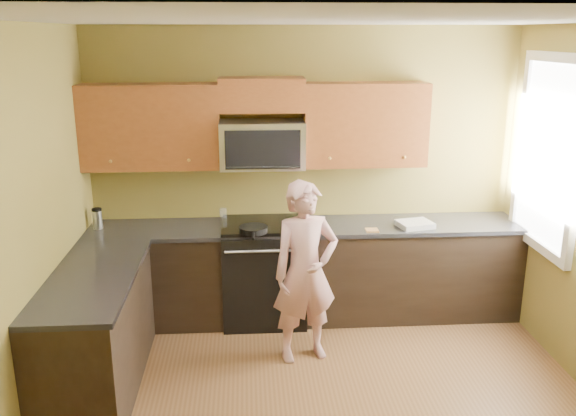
{
  "coord_description": "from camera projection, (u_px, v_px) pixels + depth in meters",
  "views": [
    {
      "loc": [
        -0.54,
        -3.61,
        2.62
      ],
      "look_at": [
        -0.2,
        1.3,
        1.2
      ],
      "focal_mm": 37.7,
      "sensor_mm": 36.0,
      "label": 1
    }
  ],
  "objects": [
    {
      "name": "ceiling",
      "position": [
        338.0,
        20.0,
        3.47
      ],
      "size": [
        4.0,
        4.0,
        0.0
      ],
      "primitive_type": "plane",
      "rotation": [
        3.14,
        0.0,
        0.0
      ],
      "color": "white",
      "rests_on": "ground"
    },
    {
      "name": "wall_back",
      "position": [
        304.0,
        172.0,
        5.76
      ],
      "size": [
        4.0,
        0.0,
        4.0
      ],
      "primitive_type": "plane",
      "rotation": [
        1.57,
        0.0,
        0.0
      ],
      "color": "brown",
      "rests_on": "ground"
    },
    {
      "name": "wall_left",
      "position": [
        11.0,
        249.0,
        3.71
      ],
      "size": [
        0.0,
        4.0,
        4.0
      ],
      "primitive_type": "plane",
      "rotation": [
        1.57,
        0.0,
        1.57
      ],
      "color": "brown",
      "rests_on": "ground"
    },
    {
      "name": "cabinet_back_run",
      "position": [
        306.0,
        273.0,
        5.73
      ],
      "size": [
        4.0,
        0.6,
        0.88
      ],
      "primitive_type": "cube",
      "color": "black",
      "rests_on": "floor"
    },
    {
      "name": "cabinet_left_run",
      "position": [
        97.0,
        334.0,
        4.56
      ],
      "size": [
        0.6,
        1.6,
        0.88
      ],
      "primitive_type": "cube",
      "color": "black",
      "rests_on": "floor"
    },
    {
      "name": "countertop_back",
      "position": [
        307.0,
        227.0,
        5.59
      ],
      "size": [
        4.0,
        0.62,
        0.04
      ],
      "primitive_type": "cube",
      "color": "black",
      "rests_on": "cabinet_back_run"
    },
    {
      "name": "countertop_left",
      "position": [
        92.0,
        278.0,
        4.43
      ],
      "size": [
        0.62,
        1.6,
        0.04
      ],
      "primitive_type": "cube",
      "color": "black",
      "rests_on": "cabinet_left_run"
    },
    {
      "name": "stove",
      "position": [
        264.0,
        271.0,
        5.67
      ],
      "size": [
        0.76,
        0.65,
        0.95
      ],
      "primitive_type": null,
      "color": "black",
      "rests_on": "floor"
    },
    {
      "name": "microwave",
      "position": [
        262.0,
        167.0,
        5.52
      ],
      "size": [
        0.76,
        0.4,
        0.42
      ],
      "primitive_type": null,
      "color": "silver",
      "rests_on": "wall_back"
    },
    {
      "name": "upper_cab_left",
      "position": [
        153.0,
        168.0,
        5.48
      ],
      "size": [
        1.22,
        0.33,
        0.75
      ],
      "primitive_type": null,
      "color": "brown",
      "rests_on": "wall_back"
    },
    {
      "name": "upper_cab_right",
      "position": [
        363.0,
        165.0,
        5.61
      ],
      "size": [
        1.12,
        0.33,
        0.75
      ],
      "primitive_type": null,
      "color": "brown",
      "rests_on": "wall_back"
    },
    {
      "name": "upper_cab_over_mw",
      "position": [
        261.0,
        95.0,
        5.37
      ],
      "size": [
        0.76,
        0.33,
        0.3
      ],
      "primitive_type": "cube",
      "color": "brown",
      "rests_on": "wall_back"
    },
    {
      "name": "window",
      "position": [
        549.0,
        155.0,
        5.05
      ],
      "size": [
        0.06,
        1.06,
        1.66
      ],
      "primitive_type": null,
      "color": "white",
      "rests_on": "wall_right"
    },
    {
      "name": "woman",
      "position": [
        305.0,
        272.0,
        4.9
      ],
      "size": [
        0.63,
        0.5,
        1.52
      ],
      "primitive_type": "imported",
      "rotation": [
        0.0,
        0.0,
        0.26
      ],
      "color": "#D16871",
      "rests_on": "floor"
    },
    {
      "name": "frying_pan",
      "position": [
        253.0,
        232.0,
        5.29
      ],
      "size": [
        0.26,
        0.44,
        0.06
      ],
      "primitive_type": null,
      "rotation": [
        0.0,
        0.0,
        -0.03
      ],
      "color": "black",
      "rests_on": "stove"
    },
    {
      "name": "butter_tub",
      "position": [
        294.0,
        225.0,
        5.58
      ],
      "size": [
        0.13,
        0.13,
        0.08
      ],
      "primitive_type": null,
      "rotation": [
        0.0,
        0.0,
        0.2
      ],
      "color": "yellow",
      "rests_on": "countertop_back"
    },
    {
      "name": "toast_slice",
      "position": [
        372.0,
        230.0,
        5.41
      ],
      "size": [
        0.11,
        0.11,
        0.01
      ],
      "primitive_type": "cube",
      "rotation": [
        0.0,
        0.0,
        -0.03
      ],
      "color": "#B27F47",
      "rests_on": "countertop_back"
    },
    {
      "name": "napkin_a",
      "position": [
        318.0,
        224.0,
        5.5
      ],
      "size": [
        0.12,
        0.13,
        0.06
      ],
      "primitive_type": "ellipsoid",
      "rotation": [
        0.0,
        0.0,
        -0.11
      ],
      "color": "silver",
      "rests_on": "countertop_back"
    },
    {
      "name": "napkin_b",
      "position": [
        322.0,
        226.0,
        5.45
      ],
      "size": [
        0.14,
        0.15,
        0.07
      ],
      "primitive_type": "ellipsoid",
      "rotation": [
        0.0,
        0.0,
        -0.15
      ],
      "color": "silver",
      "rests_on": "countertop_back"
    },
    {
      "name": "dish_towel",
      "position": [
        415.0,
        224.0,
        5.52
      ],
      "size": [
        0.35,
        0.3,
        0.05
      ],
      "primitive_type": "cube",
      "rotation": [
        0.0,
        0.0,
        0.23
      ],
      "color": "silver",
      "rests_on": "countertop_back"
    },
    {
      "name": "travel_mug",
      "position": [
        98.0,
        228.0,
        5.48
      ],
      "size": [
        0.09,
        0.09,
        0.19
      ],
      "primitive_type": null,
      "rotation": [
        0.0,
        0.0,
        0.05
      ],
      "color": "silver",
      "rests_on": "countertop_back"
    },
    {
      "name": "glass_c",
      "position": [
        223.0,
        215.0,
        5.7
      ],
      "size": [
        0.07,
        0.07,
        0.12
      ],
      "primitive_type": "cylinder",
      "rotation": [
        0.0,
        0.0,
        0.02
      ],
      "color": "silver",
      "rests_on": "countertop_back"
    }
  ]
}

